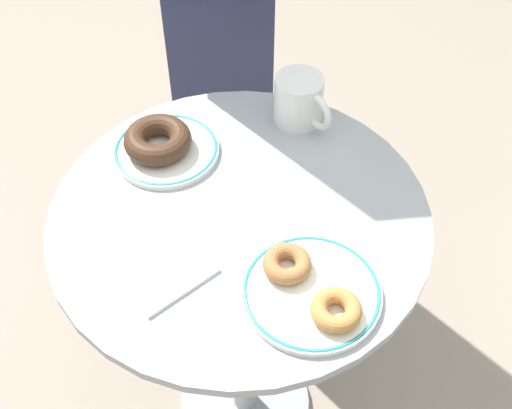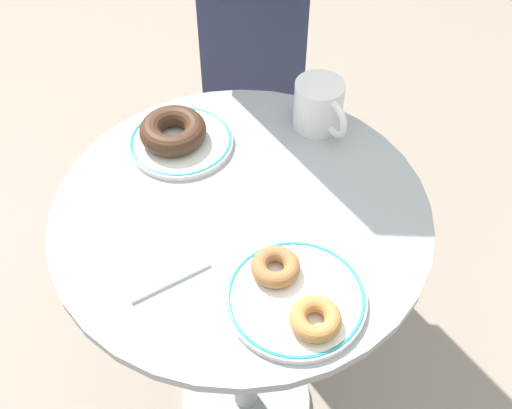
# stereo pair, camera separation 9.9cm
# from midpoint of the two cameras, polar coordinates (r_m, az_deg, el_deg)

# --- Properties ---
(ground_plane) EXTENTS (7.00, 7.00, 0.02)m
(ground_plane) POSITION_cam_midpoint_polar(r_m,az_deg,el_deg) (1.65, -2.78, -17.68)
(ground_plane) COLOR gray
(cafe_table) EXTENTS (0.62, 0.62, 0.73)m
(cafe_table) POSITION_cam_midpoint_polar(r_m,az_deg,el_deg) (1.20, -3.67, -7.72)
(cafe_table) COLOR #999EA3
(cafe_table) RESTS_ON ground
(plate_left) EXTENTS (0.19, 0.19, 0.01)m
(plate_left) POSITION_cam_midpoint_polar(r_m,az_deg,el_deg) (1.13, -10.65, 4.65)
(plate_left) COLOR white
(plate_left) RESTS_ON cafe_table
(plate_right) EXTENTS (0.20, 0.20, 0.01)m
(plate_right) POSITION_cam_midpoint_polar(r_m,az_deg,el_deg) (0.92, 1.91, -8.02)
(plate_right) COLOR white
(plate_right) RESTS_ON cafe_table
(donut_chocolate) EXTENTS (0.12, 0.12, 0.04)m
(donut_chocolate) POSITION_cam_midpoint_polar(r_m,az_deg,el_deg) (1.12, -11.35, 5.58)
(donut_chocolate) COLOR #422819
(donut_chocolate) RESTS_ON plate_left
(donut_old_fashioned) EXTENTS (0.07, 0.07, 0.02)m
(donut_old_fashioned) POSITION_cam_midpoint_polar(r_m,az_deg,el_deg) (0.89, 3.99, -9.59)
(donut_old_fashioned) COLOR #BC7F42
(donut_old_fashioned) RESTS_ON plate_right
(donut_cinnamon) EXTENTS (0.08, 0.08, 0.02)m
(donut_cinnamon) POSITION_cam_midpoint_polar(r_m,az_deg,el_deg) (0.93, -0.26, -5.50)
(donut_cinnamon) COLOR #A36B3D
(donut_cinnamon) RESTS_ON plate_right
(paper_napkin) EXTENTS (0.14, 0.14, 0.01)m
(paper_napkin) POSITION_cam_midpoint_polar(r_m,az_deg,el_deg) (0.98, -11.66, -5.44)
(paper_napkin) COLOR white
(paper_napkin) RESTS_ON cafe_table
(coffee_mug) EXTENTS (0.13, 0.09, 0.09)m
(coffee_mug) POSITION_cam_midpoint_polar(r_m,az_deg,el_deg) (1.16, 1.47, 9.19)
(coffee_mug) COLOR white
(coffee_mug) RESTS_ON cafe_table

